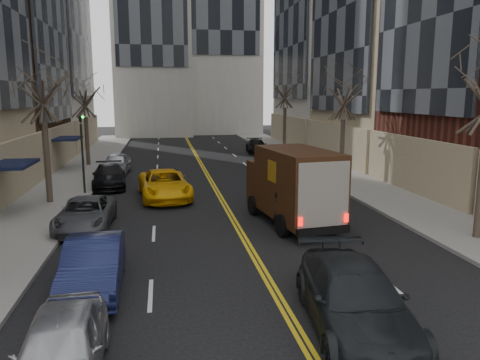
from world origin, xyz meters
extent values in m
cube|color=slate|center=(-9.00, 27.00, 0.07)|extent=(4.00, 66.00, 0.15)
cube|color=slate|center=(9.00, 27.00, 0.07)|extent=(4.00, 66.00, 0.15)
cube|color=black|center=(-10.00, 18.00, 2.40)|extent=(2.00, 3.00, 0.15)
cube|color=black|center=(-10.00, 31.00, 2.40)|extent=(2.00, 3.00, 0.15)
cube|color=black|center=(-10.90, 31.00, 1.35)|extent=(0.20, 3.00, 2.50)
cylinder|color=#382D23|center=(-8.80, 20.00, 2.17)|extent=(0.30, 0.30, 4.05)
cylinder|color=#382D23|center=(-8.80, 33.00, 1.99)|extent=(0.30, 0.30, 3.69)
cylinder|color=#382D23|center=(8.80, 25.00, 2.04)|extent=(0.30, 0.30, 3.78)
cylinder|color=#382D23|center=(8.80, 40.00, 2.22)|extent=(0.30, 0.30, 4.14)
cylinder|color=black|center=(-7.40, 22.00, 2.05)|extent=(0.12, 0.12, 3.80)
imported|color=black|center=(-7.40, 22.00, 4.40)|extent=(0.15, 0.18, 0.90)
sphere|color=#0CE526|center=(-7.25, 21.90, 4.35)|extent=(0.14, 0.14, 0.14)
cube|color=black|center=(2.42, 14.45, 0.52)|extent=(2.87, 6.27, 0.28)
cube|color=black|center=(2.12, 16.65, 1.46)|extent=(2.41, 1.89, 1.98)
cube|color=black|center=(2.49, 13.93, 1.89)|extent=(2.86, 4.89, 2.83)
cube|color=black|center=(2.81, 11.57, 0.52)|extent=(2.18, 0.46, 0.28)
cube|color=red|center=(1.87, 11.42, 0.94)|extent=(0.18, 0.08, 0.33)
cube|color=red|center=(3.75, 11.67, 0.94)|extent=(0.18, 0.08, 0.33)
cube|color=gold|center=(1.34, 13.83, 2.46)|extent=(0.15, 0.85, 0.85)
cube|color=gold|center=(3.62, 14.13, 2.46)|extent=(0.15, 0.85, 0.85)
cylinder|color=black|center=(1.05, 16.26, 0.45)|extent=(0.38, 0.93, 0.91)
cylinder|color=black|center=(3.26, 16.56, 0.45)|extent=(0.38, 0.93, 0.91)
cylinder|color=black|center=(1.53, 12.71, 0.45)|extent=(0.38, 0.93, 0.91)
cylinder|color=black|center=(3.74, 13.01, 0.45)|extent=(0.38, 0.93, 0.91)
imported|color=black|center=(1.34, 5.21, 0.78)|extent=(2.81, 5.59, 1.56)
cube|color=black|center=(1.34, 5.99, 1.42)|extent=(0.13, 0.04, 0.09)
cube|color=blue|center=(1.34, 5.96, 1.42)|extent=(0.10, 0.01, 0.06)
imported|color=#F2B00A|center=(-3.00, 20.47, 0.76)|extent=(3.07, 5.71, 1.52)
imported|color=black|center=(1.54, 13.41, 0.85)|extent=(0.61, 0.73, 1.69)
imported|color=#A5A7AD|center=(-5.10, 4.21, 0.69)|extent=(1.80, 4.14, 1.39)
imported|color=#13183D|center=(-5.10, 8.66, 0.74)|extent=(1.68, 4.52, 1.48)
imported|color=#46484D|center=(-6.30, 15.16, 0.64)|extent=(2.22, 4.67, 1.29)
imported|color=black|center=(-6.30, 24.20, 0.68)|extent=(2.38, 4.89, 1.37)
imported|color=#B1B3BA|center=(-6.30, 29.05, 0.74)|extent=(2.04, 4.46, 1.48)
imported|color=#43464A|center=(5.10, 21.18, 0.67)|extent=(1.68, 4.15, 1.34)
imported|color=#95989B|center=(5.59, 27.66, 0.82)|extent=(3.49, 6.21, 1.64)
imported|color=black|center=(5.89, 39.48, 0.66)|extent=(2.28, 4.68, 1.31)
camera|label=1|loc=(-3.04, -4.58, 5.54)|focal=35.00mm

